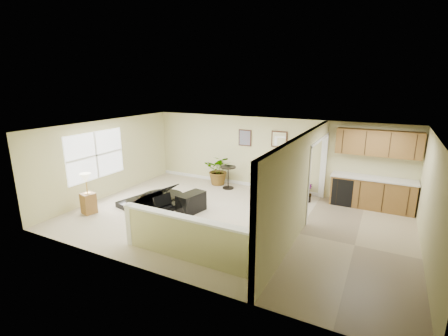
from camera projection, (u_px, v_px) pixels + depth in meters
The scene contains 20 objects.
floor at pixel (232, 220), 8.89m from camera, with size 9.00×9.00×0.00m, color beige.
back_wall at pixel (270, 154), 11.14m from camera, with size 9.00×0.04×2.50m, color #CBC78B.
front_wall at pixel (162, 217), 5.98m from camera, with size 9.00×0.04×2.50m, color #CBC78B.
left_wall at pixel (108, 158), 10.55m from camera, with size 0.04×6.00×2.50m, color #CBC78B.
right_wall at pixel (432, 205), 6.58m from camera, with size 0.04×6.00×2.50m, color #CBC78B.
ceiling at pixel (233, 129), 8.24m from camera, with size 9.00×6.00×0.04m, color white.
kitchen_vinyl at pixel (355, 245), 7.49m from camera, with size 2.70×6.00×0.01m, color tan.
interior_partition at pixel (303, 184), 7.99m from camera, with size 0.18×5.99×2.50m.
pony_half_wall at pixel (188, 238), 6.74m from camera, with size 3.42×0.22×1.00m.
left_window at pixel (96, 155), 10.06m from camera, with size 0.05×2.15×1.45m, color white.
wall_art_left at pixel (245, 138), 11.41m from camera, with size 0.48×0.04×0.58m.
wall_mirror at pixel (279, 139), 10.84m from camera, with size 0.55×0.04×0.55m.
kitchen_cabinets at pixel (369, 179), 9.60m from camera, with size 2.36×0.65×2.33m.
piano at pixel (151, 186), 9.77m from camera, with size 2.11×2.13×1.51m.
piano_bench at pixel (191, 203), 9.34m from camera, with size 0.44×0.86×0.57m, color black.
loveseat at pixel (282, 183), 10.87m from camera, with size 2.02×1.49×0.99m.
accent_table at pixel (228, 174), 11.37m from camera, with size 0.55×0.55×0.80m.
palm_plant at pixel (219, 170), 11.81m from camera, with size 1.16×1.06×1.11m.
small_plant at pixel (306, 194), 10.20m from camera, with size 0.36×0.36×0.61m.
lamp_stand at pixel (88, 197), 9.22m from camera, with size 0.42×0.42×1.18m.
Camera 1 is at (3.56, -7.41, 3.67)m, focal length 26.00 mm.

